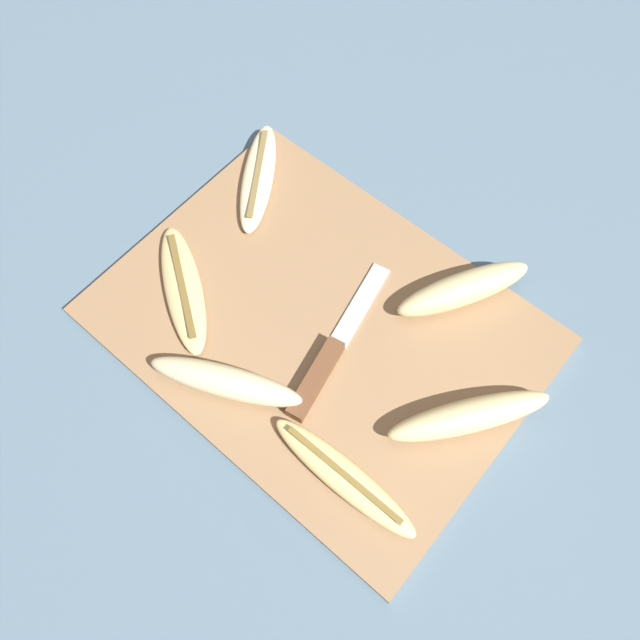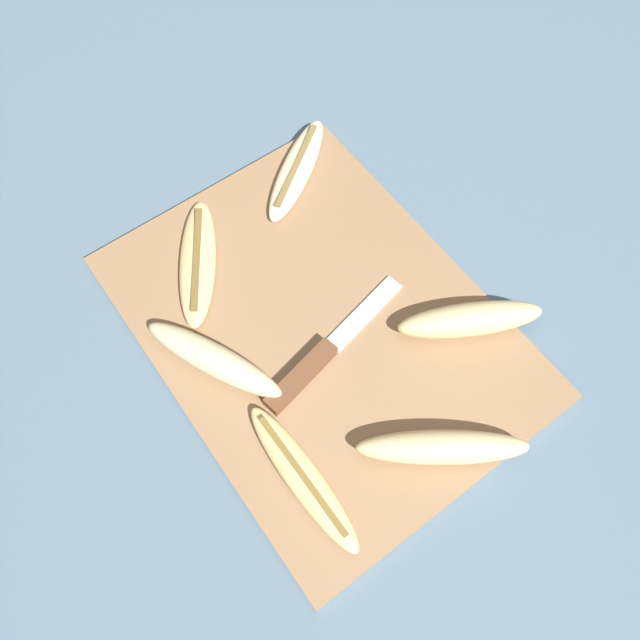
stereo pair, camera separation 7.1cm
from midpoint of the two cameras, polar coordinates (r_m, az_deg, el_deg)
ground_plane at (r=0.73m, az=2.77°, el=-1.03°), size 4.00×4.00×0.00m
cutting_board at (r=0.73m, az=2.79°, el=-0.84°), size 0.48×0.36×0.01m
knife at (r=0.69m, az=2.26°, el=-4.42°), size 0.06×0.22×0.02m
banana_spotted_left at (r=0.76m, az=-8.50°, el=5.01°), size 0.17×0.13×0.02m
banana_mellow_near at (r=0.73m, az=16.29°, el=-0.25°), size 0.11×0.17×0.04m
banana_pale_long at (r=0.83m, az=0.37°, el=13.41°), size 0.13×0.16×0.02m
banana_golden_short at (r=0.65m, az=1.60°, el=-14.53°), size 0.18×0.04×0.02m
banana_ripe_center at (r=0.67m, az=14.17°, el=-11.55°), size 0.13×0.17×0.04m
banana_cream_curved at (r=0.69m, az=-6.82°, el=-3.92°), size 0.17×0.11×0.03m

